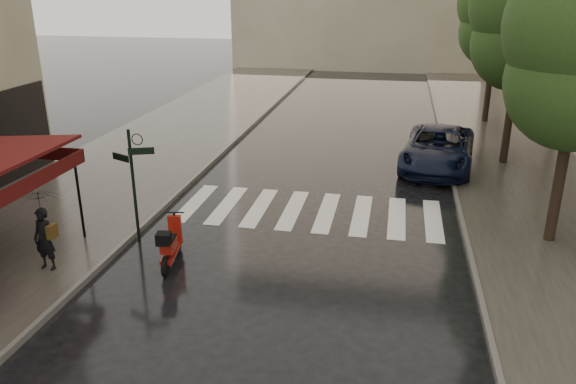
% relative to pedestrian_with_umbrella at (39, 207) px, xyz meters
% --- Properties ---
extents(ground, '(120.00, 120.00, 0.00)m').
position_rel_pedestrian_with_umbrella_xyz_m(ground, '(2.54, -0.96, -1.71)').
color(ground, black).
rests_on(ground, ground).
extents(sidewalk_near, '(6.00, 60.00, 0.12)m').
position_rel_pedestrian_with_umbrella_xyz_m(sidewalk_near, '(-1.96, 11.04, -1.65)').
color(sidewalk_near, '#38332D').
rests_on(sidewalk_near, ground).
extents(sidewalk_far, '(5.50, 60.00, 0.12)m').
position_rel_pedestrian_with_umbrella_xyz_m(sidewalk_far, '(12.79, 11.04, -1.65)').
color(sidewalk_far, '#38332D').
rests_on(sidewalk_far, ground).
extents(curb_near, '(0.12, 60.00, 0.16)m').
position_rel_pedestrian_with_umbrella_xyz_m(curb_near, '(1.09, 11.04, -1.63)').
color(curb_near, '#595651').
rests_on(curb_near, ground).
extents(curb_far, '(0.12, 60.00, 0.16)m').
position_rel_pedestrian_with_umbrella_xyz_m(curb_far, '(9.99, 11.04, -1.63)').
color(curb_far, '#595651').
rests_on(curb_far, ground).
extents(crosswalk, '(7.85, 3.20, 0.01)m').
position_rel_pedestrian_with_umbrella_xyz_m(crosswalk, '(5.52, 5.04, -1.70)').
color(crosswalk, silver).
rests_on(crosswalk, ground).
extents(signpost, '(1.17, 0.29, 3.10)m').
position_rel_pedestrian_with_umbrella_xyz_m(signpost, '(1.35, 2.04, 0.12)').
color(signpost, black).
rests_on(signpost, ground).
extents(tree_mid, '(3.80, 3.80, 8.34)m').
position_rel_pedestrian_with_umbrella_xyz_m(tree_mid, '(12.04, 11.04, 3.89)').
color(tree_mid, black).
rests_on(tree_mid, sidewalk_far).
extents(tree_far, '(3.80, 3.80, 8.16)m').
position_rel_pedestrian_with_umbrella_xyz_m(tree_far, '(12.24, 18.04, 3.75)').
color(tree_far, black).
rests_on(tree_far, sidewalk_far).
extents(pedestrian_with_umbrella, '(1.00, 1.02, 2.38)m').
position_rel_pedestrian_with_umbrella_xyz_m(pedestrian_with_umbrella, '(0.00, 0.00, 0.00)').
color(pedestrian_with_umbrella, black).
rests_on(pedestrian_with_umbrella, sidewalk_near).
extents(scooter, '(0.59, 1.74, 1.15)m').
position_rel_pedestrian_with_umbrella_xyz_m(scooter, '(2.72, 0.96, -1.17)').
color(scooter, black).
rests_on(scooter, ground).
extents(parked_car, '(3.15, 5.63, 1.49)m').
position_rel_pedestrian_with_umbrella_xyz_m(parked_car, '(9.54, 10.26, -0.96)').
color(parked_car, black).
rests_on(parked_car, ground).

